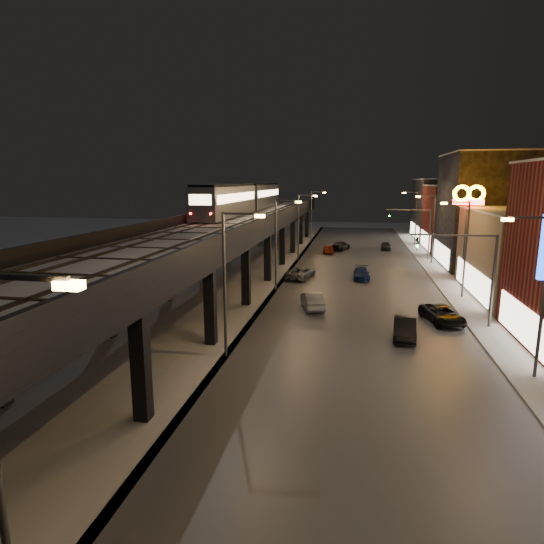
{
  "coord_description": "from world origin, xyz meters",
  "views": [
    {
      "loc": [
        6.94,
        -12.75,
        10.77
      ],
      "look_at": [
        1.76,
        15.5,
        5.0
      ],
      "focal_mm": 30.0,
      "sensor_mm": 36.0,
      "label": 1
    }
  ],
  "objects_px": {
    "car_onc_silver": "(405,329)",
    "car_onc_dark": "(442,315)",
    "car_mid_silver": "(300,273)",
    "subway_train": "(245,197)",
    "car_onc_red": "(386,246)",
    "car_near_white": "(312,301)",
    "car_onc_white": "(362,274)",
    "car_far_white": "(329,249)",
    "car_mid_dark": "(340,246)"
  },
  "relations": [
    {
      "from": "car_onc_silver",
      "to": "car_onc_dark",
      "type": "height_order",
      "value": "car_onc_silver"
    },
    {
      "from": "car_mid_silver",
      "to": "car_onc_dark",
      "type": "xyz_separation_m",
      "value": [
        12.64,
        -14.12,
        -0.03
      ]
    },
    {
      "from": "subway_train",
      "to": "car_onc_red",
      "type": "distance_m",
      "value": 23.98
    },
    {
      "from": "car_near_white",
      "to": "car_onc_white",
      "type": "distance_m",
      "value": 13.54
    },
    {
      "from": "subway_train",
      "to": "car_far_white",
      "type": "bearing_deg",
      "value": 23.58
    },
    {
      "from": "car_far_white",
      "to": "car_onc_silver",
      "type": "relative_size",
      "value": 0.9
    },
    {
      "from": "car_onc_white",
      "to": "car_mid_silver",
      "type": "bearing_deg",
      "value": -172.12
    },
    {
      "from": "car_mid_silver",
      "to": "car_mid_dark",
      "type": "relative_size",
      "value": 1.04
    },
    {
      "from": "subway_train",
      "to": "car_mid_dark",
      "type": "height_order",
      "value": "subway_train"
    },
    {
      "from": "car_near_white",
      "to": "car_onc_silver",
      "type": "distance_m",
      "value": 9.48
    },
    {
      "from": "car_mid_dark",
      "to": "car_onc_red",
      "type": "xyz_separation_m",
      "value": [
        7.14,
        1.53,
        -0.06
      ]
    },
    {
      "from": "subway_train",
      "to": "car_mid_silver",
      "type": "relative_size",
      "value": 7.75
    },
    {
      "from": "car_near_white",
      "to": "car_onc_red",
      "type": "distance_m",
      "value": 36.69
    },
    {
      "from": "car_onc_white",
      "to": "car_onc_dark",
      "type": "bearing_deg",
      "value": -68.97
    },
    {
      "from": "car_mid_silver",
      "to": "car_onc_red",
      "type": "xyz_separation_m",
      "value": [
        10.73,
        23.86,
        -0.06
      ]
    },
    {
      "from": "car_near_white",
      "to": "car_onc_dark",
      "type": "distance_m",
      "value": 10.43
    },
    {
      "from": "car_near_white",
      "to": "car_far_white",
      "type": "distance_m",
      "value": 30.83
    },
    {
      "from": "subway_train",
      "to": "car_mid_silver",
      "type": "bearing_deg",
      "value": -55.33
    },
    {
      "from": "car_mid_dark",
      "to": "car_onc_dark",
      "type": "relative_size",
      "value": 1.01
    },
    {
      "from": "car_onc_dark",
      "to": "car_onc_silver",
      "type": "bearing_deg",
      "value": -142.16
    },
    {
      "from": "car_onc_dark",
      "to": "car_mid_silver",
      "type": "bearing_deg",
      "value": 117.25
    },
    {
      "from": "car_mid_silver",
      "to": "car_mid_dark",
      "type": "xyz_separation_m",
      "value": [
        3.59,
        22.33,
        0.0
      ]
    },
    {
      "from": "subway_train",
      "to": "car_onc_white",
      "type": "bearing_deg",
      "value": -38.34
    },
    {
      "from": "subway_train",
      "to": "car_onc_red",
      "type": "xyz_separation_m",
      "value": [
        20.34,
        9.97,
        -7.86
      ]
    },
    {
      "from": "subway_train",
      "to": "car_onc_red",
      "type": "relative_size",
      "value": 10.35
    },
    {
      "from": "car_far_white",
      "to": "subway_train",
      "type": "bearing_deg",
      "value": 22.19
    },
    {
      "from": "car_onc_white",
      "to": "car_onc_red",
      "type": "relative_size",
      "value": 1.17
    },
    {
      "from": "subway_train",
      "to": "car_onc_dark",
      "type": "height_order",
      "value": "subway_train"
    },
    {
      "from": "car_mid_silver",
      "to": "car_far_white",
      "type": "height_order",
      "value": "car_mid_silver"
    },
    {
      "from": "subway_train",
      "to": "car_mid_dark",
      "type": "distance_m",
      "value": 17.5
    },
    {
      "from": "car_onc_silver",
      "to": "car_mid_silver",
      "type": "bearing_deg",
      "value": 122.32
    },
    {
      "from": "car_mid_silver",
      "to": "car_onc_red",
      "type": "bearing_deg",
      "value": -100.77
    },
    {
      "from": "subway_train",
      "to": "car_onc_silver",
      "type": "height_order",
      "value": "subway_train"
    },
    {
      "from": "car_near_white",
      "to": "car_onc_white",
      "type": "bearing_deg",
      "value": -123.56
    },
    {
      "from": "car_mid_dark",
      "to": "car_onc_red",
      "type": "bearing_deg",
      "value": -149.18
    },
    {
      "from": "car_onc_white",
      "to": "car_far_white",
      "type": "bearing_deg",
      "value": 104.39
    },
    {
      "from": "car_near_white",
      "to": "car_far_white",
      "type": "xyz_separation_m",
      "value": [
        -0.47,
        30.83,
        -0.05
      ]
    },
    {
      "from": "car_onc_red",
      "to": "car_onc_silver",
      "type": "bearing_deg",
      "value": -90.57
    },
    {
      "from": "car_near_white",
      "to": "car_onc_dark",
      "type": "bearing_deg",
      "value": 152.41
    },
    {
      "from": "car_near_white",
      "to": "car_far_white",
      "type": "height_order",
      "value": "car_near_white"
    },
    {
      "from": "subway_train",
      "to": "car_near_white",
      "type": "relative_size",
      "value": 9.03
    },
    {
      "from": "car_onc_red",
      "to": "subway_train",
      "type": "bearing_deg",
      "value": -152.71
    },
    {
      "from": "subway_train",
      "to": "car_onc_silver",
      "type": "distance_m",
      "value": 38.19
    },
    {
      "from": "car_mid_silver",
      "to": "car_mid_dark",
      "type": "distance_m",
      "value": 22.62
    },
    {
      "from": "car_onc_white",
      "to": "car_onc_red",
      "type": "distance_m",
      "value": 23.24
    },
    {
      "from": "car_near_white",
      "to": "car_onc_white",
      "type": "relative_size",
      "value": 0.98
    },
    {
      "from": "car_mid_dark",
      "to": "car_far_white",
      "type": "distance_m",
      "value": 3.74
    },
    {
      "from": "car_near_white",
      "to": "car_mid_silver",
      "type": "relative_size",
      "value": 0.86
    },
    {
      "from": "car_onc_silver",
      "to": "car_onc_white",
      "type": "relative_size",
      "value": 0.98
    },
    {
      "from": "subway_train",
      "to": "car_onc_red",
      "type": "bearing_deg",
      "value": 26.11
    }
  ]
}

